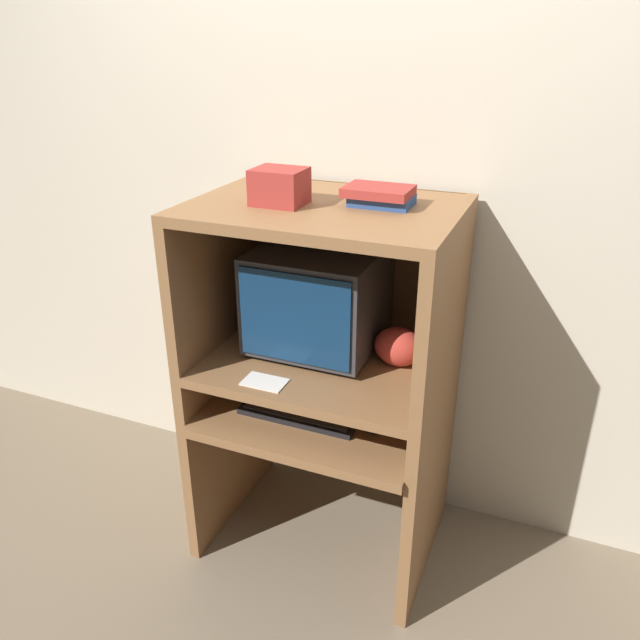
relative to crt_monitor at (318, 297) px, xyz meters
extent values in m
plane|color=#756651|center=(0.06, -0.40, -1.00)|extent=(12.00, 12.00, 0.00)
cube|color=beige|center=(0.06, 0.30, 0.30)|extent=(6.00, 0.06, 2.60)
cube|color=brown|center=(-0.36, -0.08, -0.69)|extent=(0.04, 0.65, 0.62)
cube|color=brown|center=(0.47, -0.08, -0.69)|extent=(0.04, 0.65, 0.62)
cube|color=brown|center=(0.06, -0.20, -0.40)|extent=(0.79, 0.44, 0.04)
cube|color=brown|center=(-0.36, -0.08, -0.29)|extent=(0.04, 0.65, 0.19)
cube|color=brown|center=(0.47, -0.08, -0.29)|extent=(0.04, 0.65, 0.19)
cube|color=brown|center=(0.06, -0.08, -0.21)|extent=(0.79, 0.65, 0.04)
cube|color=brown|center=(-0.36, -0.08, 0.08)|extent=(0.04, 0.65, 0.56)
cube|color=brown|center=(0.47, -0.08, 0.08)|extent=(0.04, 0.65, 0.56)
cube|color=brown|center=(0.06, -0.08, 0.35)|extent=(0.79, 0.65, 0.04)
cube|color=#48321E|center=(0.06, 0.23, 0.08)|extent=(0.79, 0.01, 0.56)
cylinder|color=#333338|center=(0.00, 0.00, -0.18)|extent=(0.24, 0.24, 0.02)
cube|color=#333338|center=(0.00, 0.00, 0.00)|extent=(0.43, 0.42, 0.35)
cube|color=navy|center=(0.00, -0.21, 0.00)|extent=(0.40, 0.01, 0.32)
cube|color=black|center=(0.01, -0.20, -0.37)|extent=(0.43, 0.14, 0.02)
cube|color=#333335|center=(0.01, -0.20, -0.36)|extent=(0.40, 0.11, 0.01)
ellipsoid|color=black|center=(0.28, -0.19, -0.37)|extent=(0.06, 0.04, 0.03)
ellipsoid|color=#BC382D|center=(0.31, -0.03, -0.12)|extent=(0.17, 0.13, 0.14)
cube|color=navy|center=(0.23, -0.03, 0.38)|extent=(0.19, 0.13, 0.03)
cube|color=maroon|center=(0.22, -0.04, 0.41)|extent=(0.21, 0.15, 0.03)
cube|color=white|center=(-0.06, -0.32, -0.19)|extent=(0.14, 0.09, 0.00)
cube|color=maroon|center=(-0.08, -0.14, 0.42)|extent=(0.16, 0.14, 0.11)
camera|label=1|loc=(0.79, -1.90, 0.87)|focal=35.00mm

